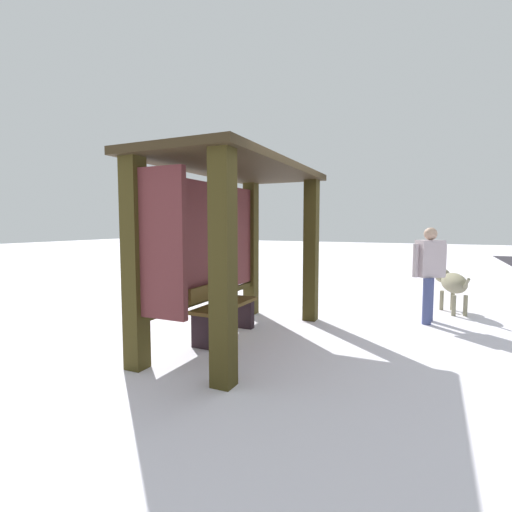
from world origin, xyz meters
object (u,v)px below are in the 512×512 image
Objects in this scene: person_walking at (429,268)px; dog at (452,283)px; bus_shelter at (227,220)px; bench_left_inside at (224,311)px.

person_walking is 1.13m from dog.
bus_shelter reaches higher than bench_left_inside.
bench_left_inside is at bearing 52.78° from bus_shelter.
bench_left_inside is 1.23× the size of dog.
dog is (3.10, -2.98, 0.17)m from bench_left_inside.
bench_left_inside is 4.31m from dog.
bench_left_inside is 3.39m from person_walking.
person_walking reaches higher than dog.
bench_left_inside is at bearing 128.79° from person_walking.
person_walking reaches higher than bench_left_inside.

